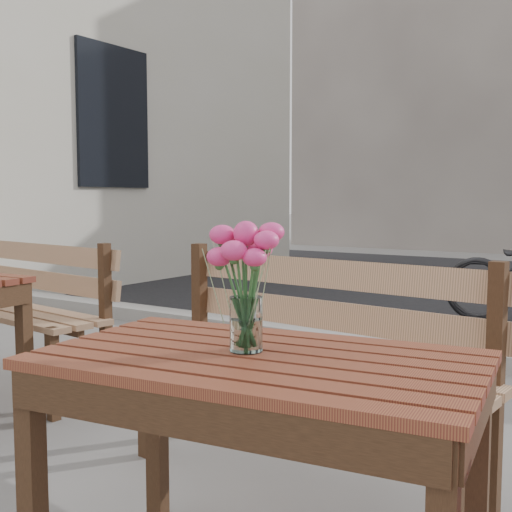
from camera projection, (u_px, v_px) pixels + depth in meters
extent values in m
cube|color=black|center=(114.00, 117.00, 8.21)|extent=(0.06, 1.20, 1.80)
cube|color=gray|center=(474.00, 358.00, 4.42)|extent=(30.00, 0.25, 0.12)
cube|color=slate|center=(473.00, 76.00, 14.87)|extent=(8.00, 3.00, 8.00)
cube|color=#581F17|center=(259.00, 360.00, 1.75)|extent=(1.27, 0.84, 0.03)
cube|color=black|center=(32.00, 494.00, 1.75)|extent=(0.07, 0.07, 0.70)
cube|color=black|center=(157.00, 425.00, 2.28)|extent=(0.07, 0.07, 0.70)
cube|color=black|center=(478.00, 484.00, 1.81)|extent=(0.07, 0.07, 0.70)
cube|color=#876246|center=(298.00, 367.00, 2.54)|extent=(1.58, 0.55, 0.03)
cube|color=#876246|center=(330.00, 295.00, 2.70)|extent=(1.55, 0.16, 0.42)
cube|color=black|center=(144.00, 401.00, 2.86)|extent=(0.06, 0.06, 0.51)
cube|color=black|center=(454.00, 490.00, 1.99)|extent=(0.06, 0.06, 0.51)
cube|color=black|center=(198.00, 340.00, 3.12)|extent=(0.06, 0.06, 0.94)
cube|color=black|center=(493.00, 395.00, 2.25)|extent=(0.06, 0.06, 0.94)
cylinder|color=white|center=(246.00, 324.00, 1.78)|extent=(0.09, 0.09, 0.15)
cylinder|color=#2D602E|center=(246.00, 297.00, 1.77)|extent=(0.05, 0.05, 0.31)
cube|color=black|center=(25.00, 354.00, 3.26)|extent=(0.07, 0.07, 0.74)
cube|color=#876246|center=(11.00, 311.00, 3.87)|extent=(1.54, 0.57, 0.03)
cube|color=#876246|center=(43.00, 267.00, 4.02)|extent=(1.49, 0.20, 0.41)
cube|color=black|center=(51.00, 374.00, 3.32)|extent=(0.06, 0.06, 0.49)
cube|color=black|center=(104.00, 325.00, 3.57)|extent=(0.06, 0.06, 0.91)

